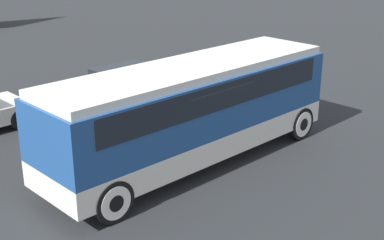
% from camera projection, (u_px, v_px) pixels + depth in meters
% --- Properties ---
extents(ground_plane, '(120.00, 120.00, 0.00)m').
position_uv_depth(ground_plane, '(192.00, 162.00, 15.75)').
color(ground_plane, '#26282B').
extents(tour_bus, '(9.36, 2.54, 2.96)m').
position_uv_depth(tour_bus, '(194.00, 104.00, 15.20)').
color(tour_bus, silver).
rests_on(tour_bus, ground_plane).
extents(parked_car_near, '(4.33, 1.87, 1.39)m').
position_uv_depth(parked_car_near, '(128.00, 84.00, 20.98)').
color(parked_car_near, maroon).
rests_on(parked_car_near, ground_plane).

